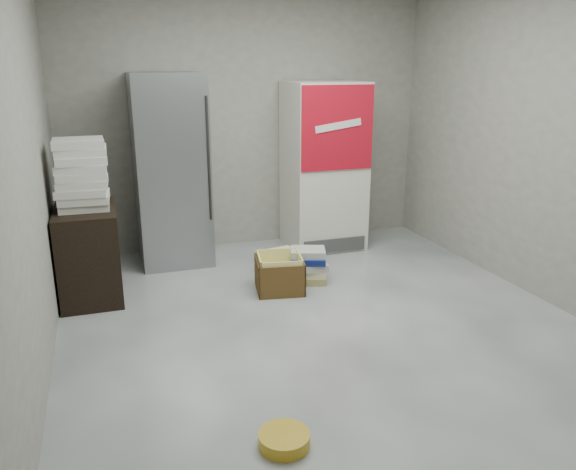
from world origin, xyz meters
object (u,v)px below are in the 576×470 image
(cardboard_box, at_px, (279,276))
(coke_cooler, at_px, (324,166))
(phonebook_stack_main, at_px, (309,266))
(wood_shelf, at_px, (89,253))
(steel_fridge, at_px, (171,171))

(cardboard_box, bearing_deg, coke_cooler, 61.90)
(phonebook_stack_main, bearing_deg, cardboard_box, -150.97)
(coke_cooler, distance_m, wood_shelf, 2.63)
(phonebook_stack_main, bearing_deg, coke_cooler, 72.50)
(coke_cooler, bearing_deg, phonebook_stack_main, -118.36)
(steel_fridge, xyz_separation_m, coke_cooler, (1.65, -0.01, -0.05))
(steel_fridge, distance_m, phonebook_stack_main, 1.70)
(phonebook_stack_main, height_order, cardboard_box, cardboard_box)
(wood_shelf, relative_size, cardboard_box, 1.67)
(wood_shelf, height_order, cardboard_box, wood_shelf)
(wood_shelf, bearing_deg, coke_cooler, 16.28)
(wood_shelf, relative_size, phonebook_stack_main, 2.05)
(coke_cooler, xyz_separation_m, phonebook_stack_main, (-0.55, -1.02, -0.74))
(phonebook_stack_main, relative_size, cardboard_box, 0.82)
(coke_cooler, relative_size, cardboard_box, 3.76)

